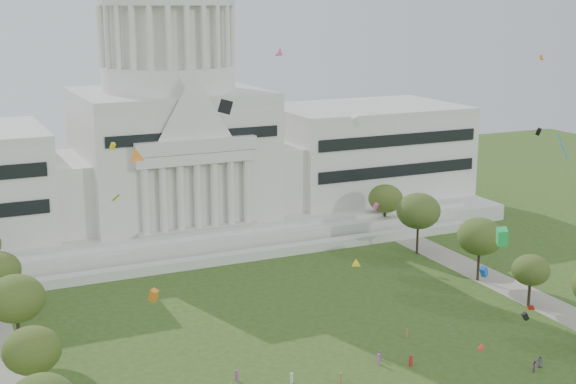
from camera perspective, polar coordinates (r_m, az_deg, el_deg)
capitol at (r=198.31m, az=-8.31°, el=3.68°), size 160.00×64.50×91.30m
path_right at (r=156.31m, az=18.80°, el=-8.04°), size 8.00×160.00×0.04m
row_tree_l_3 at (r=118.32m, az=-17.75°, el=-10.68°), size 8.12×8.12×11.55m
row_tree_r_3 at (r=154.71m, az=16.89°, el=-5.34°), size 7.01×7.01×9.98m
row_tree_l_4 at (r=135.03m, az=-18.80°, el=-7.19°), size 9.29×9.29×13.21m
row_tree_r_4 at (r=165.59m, az=13.49°, el=-3.10°), size 9.19×9.19×13.06m
row_tree_r_5 at (r=180.34m, az=9.26°, el=-1.34°), size 9.82×9.82×13.96m
row_tree_r_6 at (r=196.59m, az=6.95°, el=-0.46°), size 8.42×8.42×11.97m
person_0 at (r=132.62m, az=17.51°, el=-11.41°), size 1.02×1.12×1.92m
person_2 at (r=130.91m, az=17.16°, el=-11.74°), size 1.04×1.03×1.86m
kite_swarm at (r=101.95m, az=8.77°, el=-4.04°), size 86.56×107.73×64.30m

